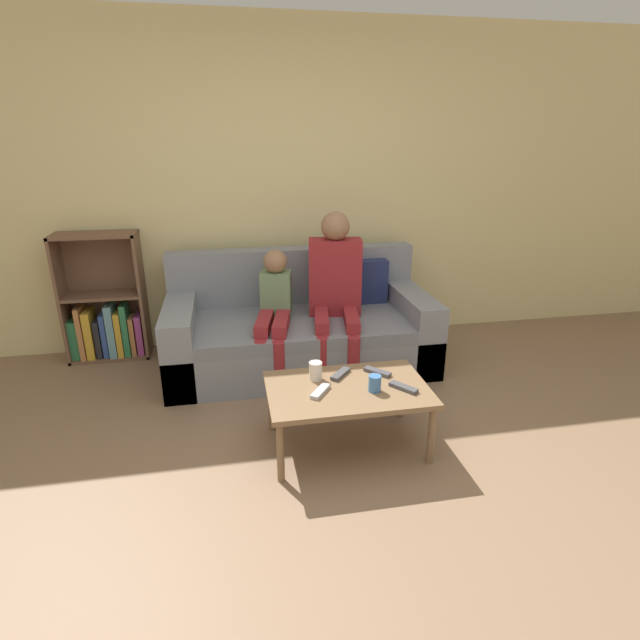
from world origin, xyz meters
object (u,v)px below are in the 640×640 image
(couch, at_px, (300,330))
(tv_remote_0, at_px, (320,391))
(coffee_table, at_px, (347,393))
(person_child, at_px, (274,308))
(bookshelf, at_px, (106,313))
(person_adult, at_px, (335,282))
(cup_near, at_px, (316,371))
(tv_remote_2, at_px, (377,372))
(tv_remote_3, at_px, (403,387))
(tv_remote_1, at_px, (340,374))
(cup_far, at_px, (375,383))

(couch, xyz_separation_m, tv_remote_0, (-0.07, -1.23, 0.12))
(couch, xyz_separation_m, coffee_table, (0.09, -1.20, 0.07))
(coffee_table, relative_size, person_child, 0.98)
(bookshelf, xyz_separation_m, person_adult, (1.79, -0.51, 0.31))
(coffee_table, distance_m, cup_near, 0.23)
(couch, bearing_deg, person_child, -144.91)
(coffee_table, distance_m, person_adult, 1.17)
(couch, xyz_separation_m, tv_remote_2, (0.31, -1.06, 0.12))
(bookshelf, bearing_deg, tv_remote_0, -48.64)
(bookshelf, distance_m, person_child, 1.45)
(cup_near, xyz_separation_m, tv_remote_0, (-0.00, -0.17, -0.04))
(bookshelf, distance_m, tv_remote_2, 2.37)
(person_adult, distance_m, tv_remote_2, 1.02)
(tv_remote_0, relative_size, tv_remote_3, 1.01)
(coffee_table, bearing_deg, person_child, 106.28)
(couch, distance_m, tv_remote_1, 1.06)
(couch, height_order, cup_far, couch)
(tv_remote_3, bearing_deg, tv_remote_2, 74.14)
(couch, xyz_separation_m, tv_remote_1, (0.09, -1.05, 0.12))
(tv_remote_1, xyz_separation_m, tv_remote_2, (0.22, -0.01, 0.00))
(couch, xyz_separation_m, tv_remote_3, (0.40, -1.28, 0.12))
(cup_far, bearing_deg, coffee_table, 153.17)
(person_adult, xyz_separation_m, tv_remote_3, (0.14, -1.19, -0.29))
(bookshelf, xyz_separation_m, coffee_table, (1.62, -1.62, -0.03))
(couch, xyz_separation_m, bookshelf, (-1.53, 0.42, 0.10))
(tv_remote_0, bearing_deg, bookshelf, 166.94)
(couch, bearing_deg, person_adult, -18.00)
(cup_near, distance_m, tv_remote_3, 0.51)
(coffee_table, relative_size, cup_near, 8.39)
(bookshelf, height_order, person_adult, person_adult)
(coffee_table, xyz_separation_m, tv_remote_2, (0.22, 0.13, 0.05))
(person_adult, height_order, tv_remote_2, person_adult)
(cup_far, bearing_deg, bookshelf, 136.23)
(person_adult, bearing_deg, tv_remote_3, -74.29)
(person_adult, bearing_deg, bookshelf, 173.37)
(person_child, bearing_deg, bookshelf, 168.60)
(bookshelf, xyz_separation_m, tv_remote_0, (1.46, -1.66, 0.02))
(tv_remote_1, bearing_deg, person_adult, 120.11)
(coffee_table, distance_m, tv_remote_2, 0.26)
(couch, relative_size, bookshelf, 1.97)
(couch, bearing_deg, tv_remote_3, -72.66)
(tv_remote_0, xyz_separation_m, tv_remote_3, (0.47, -0.04, 0.00))
(cup_far, bearing_deg, tv_remote_2, 68.87)
(bookshelf, relative_size, cup_near, 9.40)
(couch, distance_m, tv_remote_3, 1.34)
(person_child, distance_m, tv_remote_0, 1.10)
(bookshelf, height_order, cup_near, bookshelf)
(person_adult, xyz_separation_m, cup_near, (-0.33, -0.98, -0.24))
(couch, height_order, tv_remote_0, couch)
(couch, xyz_separation_m, person_child, (-0.21, -0.15, 0.25))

